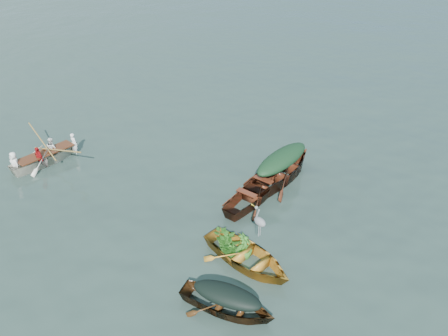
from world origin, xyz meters
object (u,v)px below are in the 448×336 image
object	(u,v)px
open_wooden_boat	(255,200)
yellow_dinghy	(247,264)
rowed_boat	(48,163)
heron	(260,227)
green_tarp_boat	(280,180)
dark_covered_boat	(227,310)

from	to	relation	value
open_wooden_boat	yellow_dinghy	bearing A→B (deg)	119.92
rowed_boat	heron	bearing A→B (deg)	-171.93
rowed_boat	green_tarp_boat	bearing A→B (deg)	-146.87
dark_covered_boat	green_tarp_boat	bearing A→B (deg)	5.79
green_tarp_boat	rowed_boat	size ratio (longest dim) A/B	1.29
rowed_boat	yellow_dinghy	bearing A→B (deg)	-175.46
green_tarp_boat	heron	size ratio (longest dim) A/B	5.34
yellow_dinghy	open_wooden_boat	xyz separation A→B (m)	(2.16, 2.04, 0.00)
heron	yellow_dinghy	bearing A→B (deg)	-174.81
yellow_dinghy	open_wooden_boat	world-z (taller)	yellow_dinghy
open_wooden_boat	rowed_boat	xyz separation A→B (m)	(-4.39, 6.62, 0.00)
green_tarp_boat	rowed_boat	world-z (taller)	green_tarp_boat
dark_covered_boat	heron	xyz separation A→B (m)	(1.94, 0.99, 0.93)
green_tarp_boat	yellow_dinghy	bearing A→B (deg)	111.03
open_wooden_boat	dark_covered_boat	bearing A→B (deg)	115.82
dark_covered_boat	heron	distance (m)	2.36
dark_covered_boat	heron	size ratio (longest dim) A/B	3.39
yellow_dinghy	rowed_boat	xyz separation A→B (m)	(-2.23, 8.65, 0.00)
dark_covered_boat	rowed_boat	world-z (taller)	rowed_boat
dark_covered_boat	heron	world-z (taller)	heron
green_tarp_boat	open_wooden_boat	distance (m)	1.53
yellow_dinghy	green_tarp_boat	world-z (taller)	green_tarp_boat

